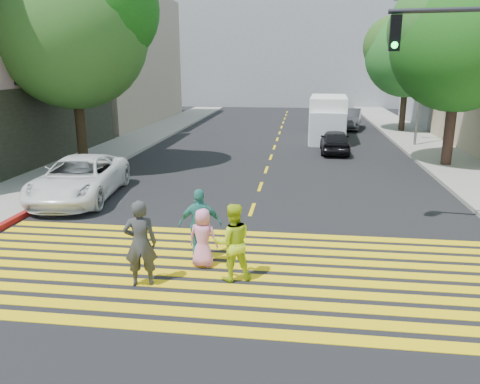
% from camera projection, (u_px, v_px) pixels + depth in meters
% --- Properties ---
extents(ground, '(120.00, 120.00, 0.00)m').
position_uv_depth(ground, '(221.00, 298.00, 9.40)').
color(ground, black).
extents(sidewalk_left, '(3.00, 40.00, 0.15)m').
position_uv_depth(sidewalk_left, '(152.00, 133.00, 31.50)').
color(sidewalk_left, gray).
rests_on(sidewalk_left, ground).
extents(sidewalk_right, '(3.00, 60.00, 0.15)m').
position_uv_depth(sidewalk_right, '(446.00, 160.00, 22.66)').
color(sidewalk_right, gray).
rests_on(sidewalk_right, ground).
extents(curb_red, '(0.20, 8.00, 0.16)m').
position_uv_depth(curb_red, '(52.00, 200.00, 15.99)').
color(curb_red, maroon).
rests_on(curb_red, ground).
extents(crosswalk, '(13.40, 5.30, 0.01)m').
position_uv_depth(crosswalk, '(230.00, 271.00, 10.62)').
color(crosswalk, yellow).
rests_on(crosswalk, ground).
extents(lane_line, '(0.12, 34.40, 0.01)m').
position_uv_depth(lane_line, '(278.00, 136.00, 30.93)').
color(lane_line, yellow).
rests_on(lane_line, ground).
extents(building_left_tan, '(12.00, 16.00, 10.00)m').
position_uv_depth(building_left_tan, '(81.00, 59.00, 36.90)').
color(building_left_tan, tan).
rests_on(building_left_tan, ground).
extents(backdrop_block, '(30.00, 8.00, 12.00)m').
position_uv_depth(backdrop_block, '(291.00, 52.00, 53.75)').
color(backdrop_block, gray).
rests_on(backdrop_block, ground).
extents(tree_left, '(7.08, 6.47, 9.17)m').
position_uv_depth(tree_left, '(74.00, 24.00, 19.56)').
color(tree_left, black).
rests_on(tree_left, ground).
extents(tree_right_near, '(7.14, 6.76, 8.47)m').
position_uv_depth(tree_right_near, '(463.00, 36.00, 19.90)').
color(tree_right_near, black).
rests_on(tree_right_near, ground).
extents(tree_right_far, '(7.51, 7.27, 8.17)m').
position_uv_depth(tree_right_far, '(410.00, 50.00, 31.07)').
color(tree_right_far, '#2D2217').
rests_on(tree_right_far, ground).
extents(pedestrian_man, '(0.77, 0.60, 1.87)m').
position_uv_depth(pedestrian_man, '(140.00, 243.00, 9.73)').
color(pedestrian_man, '#363636').
rests_on(pedestrian_man, ground).
extents(pedestrian_woman, '(0.99, 0.87, 1.72)m').
position_uv_depth(pedestrian_woman, '(233.00, 242.00, 10.01)').
color(pedestrian_woman, '#BDDA1B').
rests_on(pedestrian_woman, ground).
extents(pedestrian_child, '(0.73, 0.53, 1.39)m').
position_uv_depth(pedestrian_child, '(203.00, 238.00, 10.73)').
color(pedestrian_child, pink).
rests_on(pedestrian_child, ground).
extents(pedestrian_extra, '(1.07, 0.59, 1.73)m').
position_uv_depth(pedestrian_extra, '(200.00, 224.00, 11.11)').
color(pedestrian_extra, teal).
rests_on(pedestrian_extra, ground).
extents(white_sedan, '(2.95, 5.43, 1.44)m').
position_uv_depth(white_sedan, '(79.00, 178.00, 16.24)').
color(white_sedan, white).
rests_on(white_sedan, ground).
extents(dark_car_near, '(1.54, 3.73, 1.26)m').
position_uv_depth(dark_car_near, '(335.00, 141.00, 24.76)').
color(dark_car_near, black).
rests_on(dark_car_near, ground).
extents(silver_car, '(2.16, 4.67, 1.32)m').
position_uv_depth(silver_car, '(330.00, 115.00, 37.47)').
color(silver_car, '#9C9EA1').
rests_on(silver_car, ground).
extents(dark_car_parked, '(2.23, 4.66, 1.47)m').
position_uv_depth(dark_car_parked, '(349.00, 119.00, 33.98)').
color(dark_car_parked, '#28282E').
rests_on(dark_car_parked, ground).
extents(white_van, '(2.40, 5.77, 2.67)m').
position_uv_depth(white_van, '(328.00, 120.00, 28.77)').
color(white_van, white).
rests_on(white_van, ground).
extents(street_lamp, '(1.84, 0.40, 8.13)m').
position_uv_depth(street_lamp, '(419.00, 62.00, 25.47)').
color(street_lamp, gray).
rests_on(street_lamp, ground).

